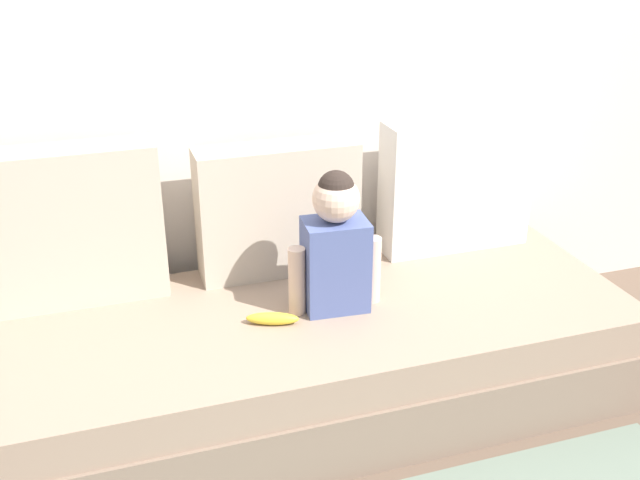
# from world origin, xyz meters

# --- Properties ---
(ground_plane) EXTENTS (12.00, 12.00, 0.00)m
(ground_plane) POSITION_xyz_m (0.00, 0.00, 0.00)
(ground_plane) COLOR brown
(couch) EXTENTS (2.26, 0.84, 0.36)m
(couch) POSITION_xyz_m (0.00, 0.00, 0.18)
(couch) COLOR #826C5B
(couch) RESTS_ON ground
(throw_pillow_left) EXTENTS (0.59, 0.16, 0.53)m
(throw_pillow_left) POSITION_xyz_m (-0.70, 0.32, 0.62)
(throw_pillow_left) COLOR #C1B29E
(throw_pillow_left) RESTS_ON couch
(throw_pillow_center) EXTENTS (0.57, 0.16, 0.47)m
(throw_pillow_center) POSITION_xyz_m (0.00, 0.32, 0.60)
(throw_pillow_center) COLOR #C1B29E
(throw_pillow_center) RESTS_ON couch
(throw_pillow_right) EXTENTS (0.58, 0.16, 0.50)m
(throw_pillow_right) POSITION_xyz_m (0.70, 0.32, 0.61)
(throw_pillow_right) COLOR silver
(throw_pillow_right) RESTS_ON couch
(toddler) EXTENTS (0.32, 0.16, 0.48)m
(toddler) POSITION_xyz_m (0.11, 0.00, 0.59)
(toddler) COLOR #4C5B93
(toddler) RESTS_ON couch
(banana) EXTENTS (0.17, 0.10, 0.04)m
(banana) POSITION_xyz_m (-0.12, -0.05, 0.38)
(banana) COLOR yellow
(banana) RESTS_ON couch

